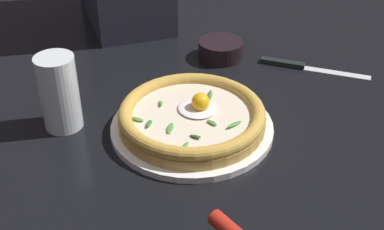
% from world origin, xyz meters
% --- Properties ---
extents(ground_plane, '(2.40, 2.40, 0.03)m').
position_xyz_m(ground_plane, '(0.00, 0.00, -0.01)').
color(ground_plane, black).
rests_on(ground_plane, ground).
extents(pizza_plate, '(0.28, 0.28, 0.01)m').
position_xyz_m(pizza_plate, '(0.01, 0.01, 0.01)').
color(pizza_plate, white).
rests_on(pizza_plate, ground).
extents(pizza, '(0.25, 0.25, 0.05)m').
position_xyz_m(pizza, '(0.01, 0.01, 0.03)').
color(pizza, gold).
rests_on(pizza, pizza_plate).
extents(side_bowl, '(0.10, 0.10, 0.04)m').
position_xyz_m(side_bowl, '(0.19, -0.20, 0.02)').
color(side_bowl, black).
rests_on(side_bowl, ground).
extents(table_knife, '(0.20, 0.14, 0.01)m').
position_xyz_m(table_knife, '(0.06, -0.30, 0.00)').
color(table_knife, silver).
rests_on(table_knife, ground).
extents(drinking_glass, '(0.07, 0.07, 0.13)m').
position_xyz_m(drinking_glass, '(0.15, 0.18, 0.06)').
color(drinking_glass, silver).
rests_on(drinking_glass, ground).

